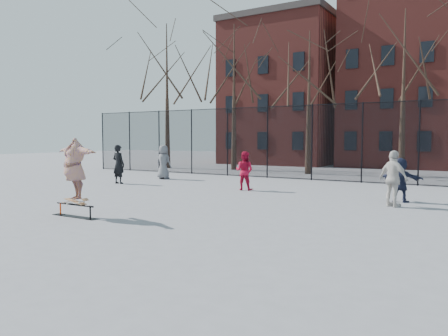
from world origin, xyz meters
The scene contains 12 objects.
ground centered at (0.00, 0.00, 0.00)m, with size 100.00×100.00×0.00m, color slate.
skate_rail centered at (-3.35, -0.79, 0.15)m, with size 1.70×0.26×0.37m.
skateboard centered at (-3.33, -0.79, 0.42)m, with size 0.82×0.19×0.10m, color #A67442, non-canonical shape.
skater centered at (-3.33, -0.79, 1.34)m, with size 2.14×0.58×1.74m, color #603D9A.
bystander_grey centered at (-8.49, 9.41, 0.92)m, with size 0.90×0.59×1.85m, color #5E5E62.
bystander_black centered at (-8.85, 6.40, 0.95)m, with size 0.69×0.45×1.90m, color black.
bystander_red centered at (-2.32, 7.31, 0.83)m, with size 0.81×0.63×1.66m, color #B20F2E.
bystander_white centered at (4.01, 5.86, 0.92)m, with size 1.08×0.45×1.84m, color beige.
bystander_navy centered at (4.01, 7.12, 0.78)m, with size 1.45×0.46×1.56m, color #1B1F36.
fence centered at (-0.01, 13.00, 2.05)m, with size 34.03×0.07×4.00m.
tree_row centered at (-0.25, 17.15, 7.36)m, with size 33.66×7.46×10.67m.
rowhouses centered at (0.72, 26.00, 6.06)m, with size 29.00×7.00×13.00m.
Camera 1 is at (6.68, -9.03, 2.25)m, focal length 35.00 mm.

